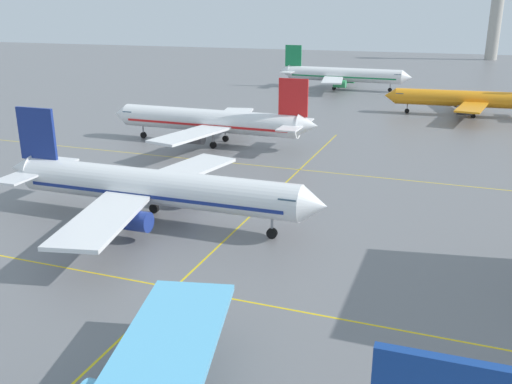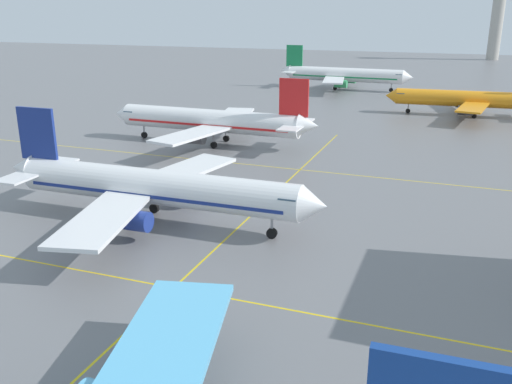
{
  "view_description": "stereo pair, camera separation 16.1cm",
  "coord_description": "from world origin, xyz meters",
  "px_view_note": "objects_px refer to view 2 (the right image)",
  "views": [
    {
      "loc": [
        20.14,
        -0.42,
        21.58
      ],
      "look_at": [
        1.37,
        50.52,
        3.54
      ],
      "focal_mm": 38.89,
      "sensor_mm": 36.0,
      "label": 1
    },
    {
      "loc": [
        20.29,
        -0.36,
        21.58
      ],
      "look_at": [
        1.37,
        50.52,
        3.54
      ],
      "focal_mm": 38.89,
      "sensor_mm": 36.0,
      "label": 2
    }
  ],
  "objects_px": {
    "airliner_second_row": "(152,187)",
    "airliner_third_row": "(212,121)",
    "airliner_far_right_stand": "(343,75)",
    "control_tower": "(499,6)",
    "airliner_far_left_stand": "(469,99)"
  },
  "relations": [
    {
      "from": "airliner_second_row",
      "to": "airliner_far_right_stand",
      "type": "height_order",
      "value": "airliner_far_right_stand"
    },
    {
      "from": "airliner_far_left_stand",
      "to": "airliner_far_right_stand",
      "type": "xyz_separation_m",
      "value": [
        -32.98,
        30.91,
        0.42
      ]
    },
    {
      "from": "airliner_second_row",
      "to": "airliner_third_row",
      "type": "height_order",
      "value": "airliner_third_row"
    },
    {
      "from": "airliner_third_row",
      "to": "airliner_far_left_stand",
      "type": "distance_m",
      "value": 57.5
    },
    {
      "from": "airliner_second_row",
      "to": "control_tower",
      "type": "bearing_deg",
      "value": 79.89
    },
    {
      "from": "airliner_second_row",
      "to": "airliner_far_right_stand",
      "type": "distance_m",
      "value": 107.14
    },
    {
      "from": "airliner_far_right_stand",
      "to": "control_tower",
      "type": "xyz_separation_m",
      "value": [
        42.09,
        114.99,
        18.38
      ]
    },
    {
      "from": "airliner_third_row",
      "to": "control_tower",
      "type": "bearing_deg",
      "value": 75.46
    },
    {
      "from": "airliner_third_row",
      "to": "control_tower",
      "type": "relative_size",
      "value": 0.95
    },
    {
      "from": "airliner_second_row",
      "to": "control_tower",
      "type": "distance_m",
      "value": 226.36
    },
    {
      "from": "airliner_third_row",
      "to": "airliner_far_left_stand",
      "type": "bearing_deg",
      "value": 46.52
    },
    {
      "from": "control_tower",
      "to": "airliner_second_row",
      "type": "bearing_deg",
      "value": -100.11
    },
    {
      "from": "airliner_third_row",
      "to": "control_tower",
      "type": "xyz_separation_m",
      "value": [
        48.67,
        187.63,
        18.47
      ]
    },
    {
      "from": "airliner_far_left_stand",
      "to": "control_tower",
      "type": "bearing_deg",
      "value": 86.43
    },
    {
      "from": "airliner_far_right_stand",
      "to": "control_tower",
      "type": "distance_m",
      "value": 123.83
    }
  ]
}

